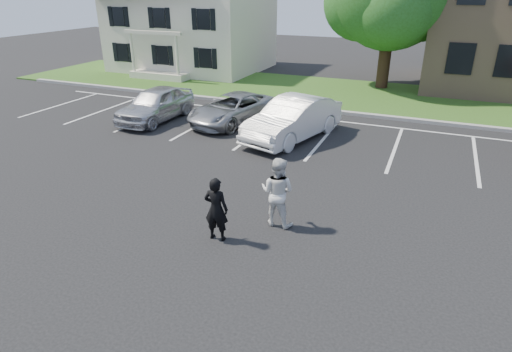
{
  "coord_description": "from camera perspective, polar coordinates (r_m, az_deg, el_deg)",
  "views": [
    {
      "loc": [
        3.87,
        -8.15,
        5.69
      ],
      "look_at": [
        0.0,
        1.0,
        1.25
      ],
      "focal_mm": 30.0,
      "sensor_mm": 36.0,
      "label": 1
    }
  ],
  "objects": [
    {
      "name": "car_white_sedan",
      "position": [
        17.26,
        4.96,
        7.59
      ],
      "size": [
        3.01,
        5.25,
        1.64
      ],
      "primitive_type": "imported",
      "rotation": [
        0.0,
        0.0,
        -0.27
      ],
      "color": "white",
      "rests_on": "ground"
    },
    {
      "name": "man_white_shirt",
      "position": [
        10.83,
        2.87,
        -2.13
      ],
      "size": [
        0.93,
        0.74,
        1.83
      ],
      "primitive_type": "imported",
      "rotation": [
        0.0,
        0.0,
        3.09
      ],
      "color": "silver",
      "rests_on": "ground"
    },
    {
      "name": "grass_strip",
      "position": [
        25.11,
        13.68,
        10.4
      ],
      "size": [
        44.0,
        8.0,
        0.08
      ],
      "primitive_type": "cube",
      "color": "#2B4915",
      "rests_on": "ground"
    },
    {
      "name": "curb",
      "position": [
        21.28,
        11.73,
        8.27
      ],
      "size": [
        40.0,
        0.3,
        0.15
      ],
      "primitive_type": "cube",
      "color": "gray",
      "rests_on": "ground"
    },
    {
      "name": "ground_plane",
      "position": [
        10.67,
        -2.11,
        -8.17
      ],
      "size": [
        90.0,
        90.0,
        0.0
      ],
      "primitive_type": "plane",
      "color": "black",
      "rests_on": "ground"
    },
    {
      "name": "car_silver_minivan",
      "position": [
        19.37,
        -3.07,
        8.93
      ],
      "size": [
        3.23,
        5.01,
        1.28
      ],
      "primitive_type": "imported",
      "rotation": [
        0.0,
        0.0,
        -0.26
      ],
      "color": "#94969B",
      "rests_on": "ground"
    },
    {
      "name": "car_silver_west",
      "position": [
        20.25,
        -13.21,
        9.33
      ],
      "size": [
        1.86,
        4.45,
        1.51
      ],
      "primitive_type": "imported",
      "rotation": [
        0.0,
        0.0,
        -0.02
      ],
      "color": "silver",
      "rests_on": "ground"
    },
    {
      "name": "stall_lines",
      "position": [
        18.2,
        14.0,
        5.14
      ],
      "size": [
        34.0,
        5.36,
        0.01
      ],
      "color": "silver",
      "rests_on": "ground"
    },
    {
      "name": "house",
      "position": [
        32.85,
        -8.58,
        20.58
      ],
      "size": [
        10.3,
        9.22,
        7.6
      ],
      "color": "beige",
      "rests_on": "ground"
    },
    {
      "name": "man_black_suit",
      "position": [
        10.26,
        -5.33,
        -4.43
      ],
      "size": [
        0.63,
        0.45,
        1.63
      ],
      "primitive_type": "imported",
      "rotation": [
        0.0,
        0.0,
        3.24
      ],
      "color": "black",
      "rests_on": "ground"
    }
  ]
}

